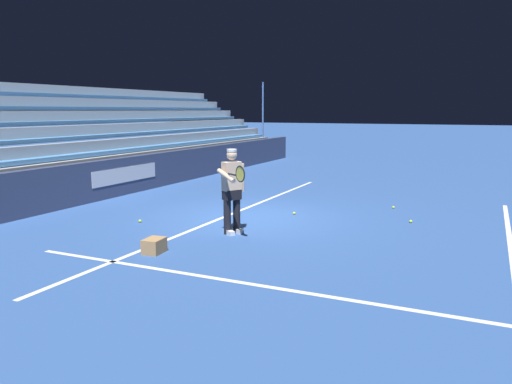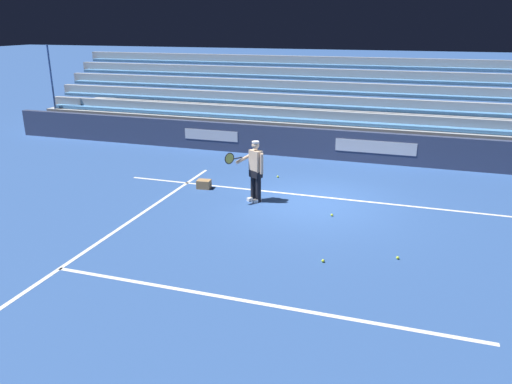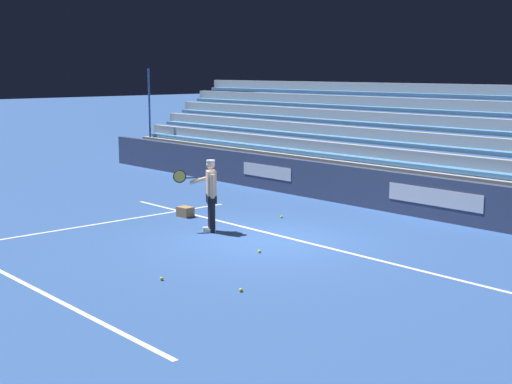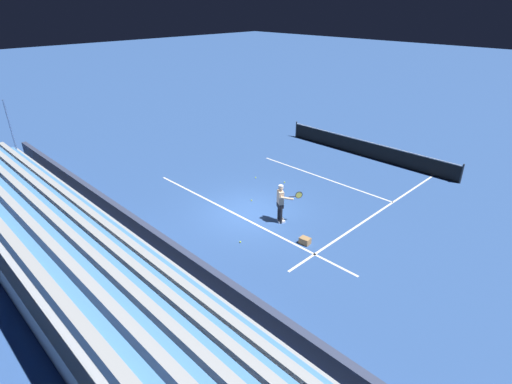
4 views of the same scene
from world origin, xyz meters
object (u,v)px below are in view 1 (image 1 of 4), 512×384
object	(u,v)px
tennis_ball_on_baseline	(411,221)
ball_box_cardboard	(154,246)
tennis_player	(232,190)
tennis_ball_by_box	(294,213)
tennis_ball_midcourt	(393,207)
tennis_ball_toward_net	(140,221)

from	to	relation	value
tennis_ball_on_baseline	ball_box_cardboard	bearing A→B (deg)	-40.68
tennis_player	tennis_ball_by_box	xyz separation A→B (m)	(-2.26, 0.48, -0.86)
tennis_player	tennis_ball_by_box	size ratio (longest dim) A/B	25.98
tennis_ball_by_box	ball_box_cardboard	bearing A→B (deg)	-14.82
tennis_ball_midcourt	tennis_ball_on_baseline	xyz separation A→B (m)	(1.48, 0.63, 0.00)
tennis_player	tennis_ball_toward_net	xyz separation A→B (m)	(-0.01, -2.34, -0.86)
ball_box_cardboard	tennis_ball_midcourt	world-z (taller)	ball_box_cardboard
ball_box_cardboard	tennis_ball_on_baseline	distance (m)	5.74
tennis_ball_on_baseline	tennis_ball_by_box	xyz separation A→B (m)	(0.27, -2.66, 0.00)
tennis_player	tennis_ball_midcourt	size ratio (longest dim) A/B	25.98
ball_box_cardboard	tennis_ball_midcourt	bearing A→B (deg)	151.95
tennis_ball_by_box	tennis_ball_toward_net	xyz separation A→B (m)	(2.25, -2.82, 0.00)
ball_box_cardboard	tennis_ball_by_box	distance (m)	4.22
tennis_player	ball_box_cardboard	bearing A→B (deg)	-18.18
tennis_ball_on_baseline	tennis_player	bearing A→B (deg)	-51.12
tennis_ball_midcourt	tennis_ball_on_baseline	distance (m)	1.61
ball_box_cardboard	tennis_ball_midcourt	xyz separation A→B (m)	(-5.83, 3.11, -0.10)
ball_box_cardboard	tennis_ball_by_box	world-z (taller)	ball_box_cardboard
tennis_ball_midcourt	tennis_ball_on_baseline	world-z (taller)	same
ball_box_cardboard	tennis_ball_toward_net	bearing A→B (deg)	-136.45
tennis_ball_on_baseline	tennis_ball_by_box	bearing A→B (deg)	-84.15
ball_box_cardboard	tennis_ball_on_baseline	bearing A→B (deg)	139.32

